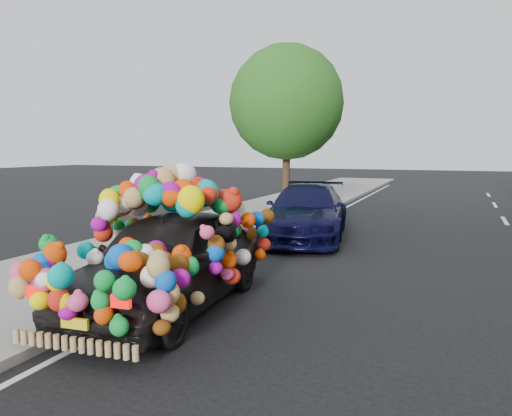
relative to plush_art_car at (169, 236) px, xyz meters
The scene contains 6 objects.
ground 2.78m from the plush_art_car, 45.56° to the left, with size 100.00×100.00×0.00m, color black.
sidewalk 3.26m from the plush_art_car, 143.72° to the left, with size 4.00×60.00×0.12m, color gray.
kerb 2.16m from the plush_art_car, 106.69° to the left, with size 0.15×60.00×0.13m, color gray.
tree_near_sidewalk 11.88m from the plush_art_car, 100.01° to the left, with size 4.20×4.20×6.13m.
plush_art_car is the anchor object (origin of this frame).
navy_sedan 6.35m from the plush_art_car, 87.67° to the left, with size 1.97×4.85×1.41m, color black.
Camera 1 is at (2.11, -8.06, 2.36)m, focal length 35.00 mm.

